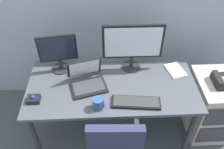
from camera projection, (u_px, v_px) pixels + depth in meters
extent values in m
plane|color=#43494D|center=(112.00, 130.00, 2.65)|extent=(8.00, 8.00, 0.00)
cube|color=#494C55|center=(112.00, 85.00, 2.18)|extent=(1.54, 0.75, 0.03)
cylinder|color=#2D2D33|center=(36.00, 140.00, 2.16)|extent=(0.05, 0.05, 0.69)
cylinder|color=#2D2D33|center=(189.00, 134.00, 2.21)|extent=(0.05, 0.05, 0.69)
cylinder|color=#2D2D33|center=(47.00, 90.00, 2.63)|extent=(0.05, 0.05, 0.69)
cylinder|color=#2D2D33|center=(173.00, 86.00, 2.67)|extent=(0.05, 0.05, 0.69)
cube|color=beige|center=(211.00, 105.00, 2.47)|extent=(0.42, 0.52, 0.69)
cube|color=#38383D|center=(216.00, 135.00, 2.36)|extent=(0.38, 0.01, 0.23)
cube|color=black|center=(223.00, 81.00, 2.20)|extent=(0.17, 0.20, 0.06)
cube|color=black|center=(218.00, 78.00, 2.17)|extent=(0.05, 0.18, 0.04)
cube|color=#2E304E|center=(115.00, 145.00, 1.69)|extent=(0.40, 0.08, 0.42)
cylinder|color=#262628|center=(131.00, 67.00, 2.34)|extent=(0.18, 0.18, 0.01)
cylinder|color=#262628|center=(131.00, 62.00, 2.29)|extent=(0.04, 0.04, 0.12)
cube|color=black|center=(133.00, 42.00, 2.14)|extent=(0.56, 0.03, 0.35)
cube|color=silver|center=(133.00, 43.00, 2.13)|extent=(0.51, 0.01, 0.30)
cylinder|color=#262628|center=(61.00, 68.00, 2.32)|extent=(0.18, 0.18, 0.01)
cylinder|color=#262628|center=(60.00, 64.00, 2.28)|extent=(0.04, 0.04, 0.10)
cube|color=black|center=(57.00, 48.00, 2.16)|extent=(0.36, 0.07, 0.27)
cube|color=#1E2333|center=(57.00, 49.00, 2.15)|extent=(0.32, 0.05, 0.24)
cube|color=black|center=(136.00, 102.00, 1.99)|extent=(0.42, 0.18, 0.02)
cube|color=#353535|center=(136.00, 101.00, 1.98)|extent=(0.39, 0.15, 0.01)
cube|color=black|center=(89.00, 87.00, 2.12)|extent=(0.36, 0.29, 0.02)
cube|color=#38383D|center=(89.00, 86.00, 2.12)|extent=(0.31, 0.23, 0.00)
cube|color=black|center=(84.00, 68.00, 2.15)|extent=(0.32, 0.15, 0.21)
cube|color=silver|center=(84.00, 68.00, 2.14)|extent=(0.28, 0.13, 0.19)
cube|color=black|center=(34.00, 99.00, 2.01)|extent=(0.11, 0.09, 0.04)
sphere|color=navy|center=(33.00, 97.00, 1.99)|extent=(0.04, 0.04, 0.04)
cylinder|color=#2F558A|center=(98.00, 103.00, 1.93)|extent=(0.09, 0.09, 0.10)
torus|color=#2B4C8C|center=(104.00, 103.00, 1.93)|extent=(0.01, 0.07, 0.07)
cube|color=white|center=(175.00, 70.00, 2.30)|extent=(0.20, 0.24, 0.01)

